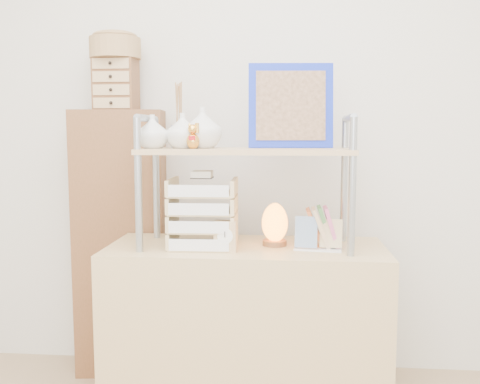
# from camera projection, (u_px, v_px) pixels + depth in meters

# --- Properties ---
(desk) EXTENTS (1.20, 0.50, 0.75)m
(desk) POSITION_uv_depth(u_px,v_px,m) (246.00, 329.00, 2.36)
(desk) COLOR tan
(desk) RESTS_ON ground
(cabinet) EXTENTS (0.47, 0.29, 1.35)m
(cabinet) POSITION_uv_depth(u_px,v_px,m) (121.00, 243.00, 2.75)
(cabinet) COLOR brown
(cabinet) RESTS_ON ground
(hutch) EXTENTS (0.92, 0.34, 0.79)m
(hutch) POSITION_uv_depth(u_px,v_px,m) (227.00, 142.00, 2.29)
(hutch) COLOR #939AA0
(hutch) RESTS_ON desk
(letter_tray) EXTENTS (0.27, 0.26, 0.33)m
(letter_tray) POSITION_uv_depth(u_px,v_px,m) (203.00, 217.00, 2.28)
(letter_tray) COLOR tan
(letter_tray) RESTS_ON desk
(salt_lamp) EXTENTS (0.12, 0.11, 0.19)m
(salt_lamp) POSITION_uv_depth(u_px,v_px,m) (275.00, 224.00, 2.32)
(salt_lamp) COLOR brown
(salt_lamp) RESTS_ON desk
(desk_clock) EXTENTS (0.10, 0.05, 0.13)m
(desk_clock) POSITION_uv_depth(u_px,v_px,m) (226.00, 236.00, 2.19)
(desk_clock) COLOR tan
(desk_clock) RESTS_ON desk
(postcard_stand) EXTENTS (0.20, 0.08, 0.14)m
(postcard_stand) POSITION_uv_depth(u_px,v_px,m) (318.00, 241.00, 2.23)
(postcard_stand) COLOR white
(postcard_stand) RESTS_ON desk
(drawer_chest) EXTENTS (0.20, 0.16, 0.25)m
(drawer_chest) POSITION_uv_depth(u_px,v_px,m) (116.00, 85.00, 2.64)
(drawer_chest) COLOR brown
(drawer_chest) RESTS_ON cabinet
(woven_basket) EXTENTS (0.25, 0.25, 0.10)m
(woven_basket) POSITION_uv_depth(u_px,v_px,m) (115.00, 48.00, 2.62)
(woven_basket) COLOR olive
(woven_basket) RESTS_ON drawer_chest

